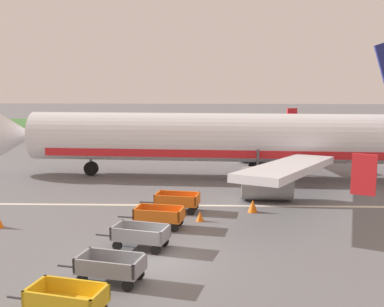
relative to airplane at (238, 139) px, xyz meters
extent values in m
plane|color=slate|center=(-4.67, -17.22, -3.05)|extent=(220.00, 220.00, 0.00)
cube|color=#3D7033|center=(-4.67, 34.61, -3.02)|extent=(220.00, 28.00, 0.06)
cube|color=silver|center=(-4.67, -8.19, -3.05)|extent=(120.00, 0.36, 0.01)
cylinder|color=silver|center=(-1.03, 0.06, 0.10)|extent=(30.17, 5.45, 3.70)
cube|color=red|center=(-1.03, 0.06, -0.92)|extent=(27.16, 5.09, 0.56)
cone|color=silver|center=(-17.50, 1.03, 0.10)|extent=(3.41, 3.81, 3.63)
cube|color=silver|center=(2.60, -8.52, -0.57)|extent=(7.92, 12.86, 1.35)
cube|color=red|center=(4.84, -15.16, 0.38)|extent=(1.08, 0.65, 1.90)
cylinder|color=gray|center=(1.46, -6.89, -1.92)|extent=(3.32, 2.28, 2.10)
cube|color=silver|center=(3.58, 8.15, -0.57)|extent=(6.62, 13.15, 1.35)
cube|color=red|center=(6.58, 14.49, 0.38)|extent=(1.11, 0.54, 1.90)
cylinder|color=gray|center=(2.26, 6.67, -1.92)|extent=(3.32, 2.28, 2.10)
cylinder|color=#4C4C51|center=(-11.51, 0.68, -1.48)|extent=(0.20, 0.20, 2.04)
cylinder|color=black|center=(-11.51, 0.68, -2.50)|extent=(1.12, 0.51, 1.10)
cylinder|color=#4C4C51|center=(1.34, -2.28, -1.48)|extent=(0.20, 0.20, 2.04)
cylinder|color=black|center=(1.34, -2.28, -2.50)|extent=(1.12, 0.51, 1.10)
cylinder|color=#4C4C51|center=(1.60, 2.11, -1.48)|extent=(0.20, 0.20, 2.04)
cylinder|color=black|center=(1.60, 2.11, -2.50)|extent=(1.12, 0.51, 1.10)
cube|color=gold|center=(-6.98, -22.36, -2.57)|extent=(2.76, 1.96, 0.08)
cube|color=gold|center=(-7.14, -22.99, -2.26)|extent=(2.45, 0.70, 0.55)
cube|color=gold|center=(-6.83, -21.73, -2.26)|extent=(2.45, 0.70, 0.55)
cube|color=gold|center=(-8.15, -22.07, -2.26)|extent=(0.43, 1.38, 0.55)
cube|color=gold|center=(-5.82, -22.65, -2.26)|extent=(0.43, 1.38, 0.55)
cylinder|color=#2D2D33|center=(-8.73, -21.92, -2.61)|extent=(0.99, 0.32, 0.08)
cylinder|color=black|center=(-7.76, -21.59, -2.83)|extent=(0.47, 0.26, 0.44)
cylinder|color=black|center=(-5.94, -22.04, -2.83)|extent=(0.47, 0.26, 0.44)
cube|color=gray|center=(-6.08, -19.53, -2.57)|extent=(2.76, 1.95, 0.08)
cube|color=gray|center=(-6.23, -20.16, -2.26)|extent=(2.45, 0.69, 0.55)
cube|color=gray|center=(-5.92, -18.89, -2.26)|extent=(2.45, 0.69, 0.55)
cube|color=gray|center=(-7.24, -19.24, -2.26)|extent=(0.43, 1.38, 0.55)
cube|color=gray|center=(-4.91, -19.81, -2.26)|extent=(0.43, 1.38, 0.55)
cylinder|color=#2D2D33|center=(-7.83, -19.10, -2.61)|extent=(0.99, 0.31, 0.08)
cylinder|color=black|center=(-7.12, -19.85, -2.83)|extent=(0.47, 0.26, 0.44)
cylinder|color=black|center=(-6.85, -18.76, -2.83)|extent=(0.47, 0.26, 0.44)
cylinder|color=black|center=(-5.30, -20.29, -2.83)|extent=(0.47, 0.26, 0.44)
cylinder|color=black|center=(-5.03, -19.20, -2.83)|extent=(0.47, 0.26, 0.44)
cube|color=gray|center=(-5.40, -15.72, -2.57)|extent=(2.77, 1.99, 0.08)
cube|color=gray|center=(-5.57, -16.35, -2.26)|extent=(2.44, 0.73, 0.55)
cube|color=gray|center=(-5.24, -15.09, -2.26)|extent=(2.44, 0.73, 0.55)
cube|color=gray|center=(-6.57, -15.41, -2.26)|extent=(0.45, 1.38, 0.55)
cube|color=gray|center=(-4.24, -16.02, -2.26)|extent=(0.45, 1.38, 0.55)
cylinder|color=#2D2D33|center=(-7.15, -15.26, -2.61)|extent=(0.99, 0.33, 0.08)
cylinder|color=black|center=(-6.45, -16.02, -2.83)|extent=(0.47, 0.27, 0.44)
cylinder|color=black|center=(-6.17, -14.94, -2.83)|extent=(0.47, 0.27, 0.44)
cylinder|color=black|center=(-4.64, -16.50, -2.83)|extent=(0.47, 0.27, 0.44)
cylinder|color=black|center=(-4.36, -15.41, -2.83)|extent=(0.47, 0.27, 0.44)
cube|color=orange|center=(-4.84, -12.56, -2.57)|extent=(2.71, 1.82, 0.08)
cube|color=orange|center=(-4.95, -13.20, -2.26)|extent=(2.48, 0.54, 0.55)
cube|color=orange|center=(-4.72, -11.92, -2.26)|extent=(2.48, 0.54, 0.55)
cube|color=orange|center=(-6.02, -12.34, -2.26)|extent=(0.35, 1.40, 0.55)
cube|color=orange|center=(-3.66, -12.77, -2.26)|extent=(0.35, 1.40, 0.55)
cylinder|color=#2D2D33|center=(-6.61, -12.24, -2.61)|extent=(1.00, 0.26, 0.08)
cylinder|color=black|center=(-5.86, -12.94, -2.83)|extent=(0.46, 0.24, 0.44)
cylinder|color=black|center=(-5.66, -11.84, -2.83)|extent=(0.46, 0.24, 0.44)
cylinder|color=black|center=(-4.02, -13.27, -2.83)|extent=(0.46, 0.24, 0.44)
cylinder|color=black|center=(-3.82, -12.17, -2.83)|extent=(0.46, 0.24, 0.44)
cube|color=orange|center=(-4.07, -9.47, -2.57)|extent=(2.70, 1.80, 0.08)
cube|color=orange|center=(-4.18, -10.11, -2.26)|extent=(2.48, 0.52, 0.55)
cube|color=orange|center=(-3.96, -8.83, -2.26)|extent=(2.48, 0.52, 0.55)
cube|color=orange|center=(-5.26, -9.26, -2.26)|extent=(0.33, 1.40, 0.55)
cube|color=orange|center=(-2.89, -9.67, -2.26)|extent=(0.33, 1.40, 0.55)
cylinder|color=#2D2D33|center=(-5.85, -9.16, -2.61)|extent=(1.00, 0.25, 0.08)
cylinder|color=black|center=(-5.09, -9.86, -2.83)|extent=(0.46, 0.23, 0.44)
cylinder|color=black|center=(-4.90, -8.76, -2.83)|extent=(0.46, 0.23, 0.44)
cylinder|color=black|center=(-3.24, -10.18, -2.83)|extent=(0.46, 0.23, 0.44)
cylinder|color=black|center=(-3.06, -9.07, -2.83)|extent=(0.46, 0.23, 0.44)
cone|color=orange|center=(0.34, -9.52, -2.68)|extent=(0.56, 0.56, 0.74)
cone|color=orange|center=(-2.72, -11.39, -2.78)|extent=(0.42, 0.42, 0.55)
camera|label=1|loc=(-2.41, -37.61, 4.99)|focal=46.36mm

